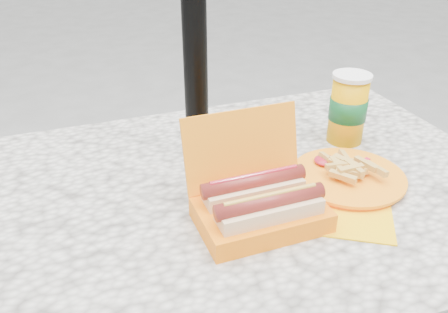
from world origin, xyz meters
name	(u,v)px	position (x,y,z in m)	size (l,w,h in m)	color
picnic_table	(223,233)	(0.00, 0.00, 0.64)	(1.20, 0.80, 0.75)	beige
hotdog_box	(259,203)	(0.02, -0.12, 0.79)	(0.22, 0.18, 0.18)	orange
fries_plate	(347,177)	(0.24, -0.06, 0.76)	(0.30, 0.32, 0.04)	#FFBC0B
soda_cup	(348,108)	(0.34, 0.10, 0.83)	(0.09, 0.09, 0.16)	#F0A200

